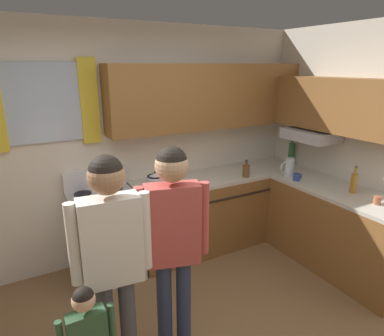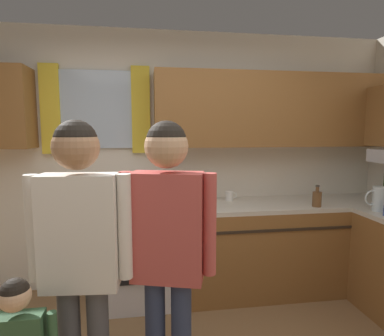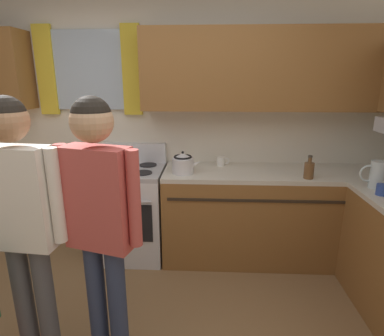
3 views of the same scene
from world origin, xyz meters
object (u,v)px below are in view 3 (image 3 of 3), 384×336
(mug_ceramic_white, at_px, (221,161))
(adult_in_plaid, at_px, (99,209))
(water_pitcher, at_px, (376,175))
(mug_cobalt_blue, at_px, (382,190))
(stove_oven, at_px, (131,210))
(stovetop_kettle, at_px, (183,163))
(bottle_squat_brown, at_px, (309,170))
(adult_holding_child, at_px, (20,209))

(mug_ceramic_white, relative_size, adult_in_plaid, 0.08)
(water_pitcher, bearing_deg, mug_cobalt_blue, -99.55)
(stove_oven, relative_size, stovetop_kettle, 4.02)
(bottle_squat_brown, relative_size, stovetop_kettle, 0.75)
(stove_oven, distance_m, mug_cobalt_blue, 2.20)
(water_pitcher, distance_m, adult_in_plaid, 2.11)
(mug_cobalt_blue, bearing_deg, stovetop_kettle, 162.03)
(bottle_squat_brown, relative_size, mug_ceramic_white, 1.63)
(water_pitcher, distance_m, adult_holding_child, 2.53)
(stove_oven, distance_m, stovetop_kettle, 0.76)
(stove_oven, bearing_deg, bottle_squat_brown, -7.64)
(stove_oven, bearing_deg, mug_cobalt_blue, -16.48)
(adult_in_plaid, bearing_deg, bottle_squat_brown, 36.34)
(adult_holding_child, bearing_deg, stovetop_kettle, 56.29)
(stove_oven, xyz_separation_m, mug_cobalt_blue, (2.06, -0.61, 0.48))
(stove_oven, xyz_separation_m, mug_ceramic_white, (0.90, 0.16, 0.48))
(water_pitcher, bearing_deg, stovetop_kettle, 167.92)
(stovetop_kettle, distance_m, adult_in_plaid, 1.25)
(adult_holding_child, height_order, adult_in_plaid, adult_holding_child)
(bottle_squat_brown, distance_m, water_pitcher, 0.51)
(stovetop_kettle, height_order, water_pitcher, water_pitcher)
(stovetop_kettle, relative_size, adult_holding_child, 0.16)
(stovetop_kettle, height_order, adult_holding_child, adult_holding_child)
(bottle_squat_brown, distance_m, adult_holding_child, 2.22)
(bottle_squat_brown, relative_size, mug_cobalt_blue, 1.79)
(mug_cobalt_blue, bearing_deg, stove_oven, 163.52)
(mug_cobalt_blue, bearing_deg, adult_holding_child, -162.87)
(stove_oven, height_order, adult_holding_child, adult_holding_child)
(bottle_squat_brown, xyz_separation_m, mug_cobalt_blue, (0.42, -0.39, -0.03))
(mug_ceramic_white, height_order, stovetop_kettle, stovetop_kettle)
(mug_ceramic_white, distance_m, mug_cobalt_blue, 1.40)
(mug_ceramic_white, height_order, adult_holding_child, adult_holding_child)
(bottle_squat_brown, distance_m, stovetop_kettle, 1.11)
(adult_holding_child, xyz_separation_m, adult_in_plaid, (0.44, 0.02, -0.00))
(adult_holding_child, distance_m, adult_in_plaid, 0.44)
(adult_in_plaid, bearing_deg, water_pitcher, 24.05)
(stove_oven, xyz_separation_m, stovetop_kettle, (0.54, -0.11, 0.53))
(stove_oven, distance_m, bottle_squat_brown, 1.73)
(stove_oven, height_order, bottle_squat_brown, bottle_squat_brown)
(mug_ceramic_white, relative_size, stovetop_kettle, 0.46)
(mug_cobalt_blue, bearing_deg, water_pitcher, 80.45)
(mug_ceramic_white, distance_m, adult_holding_child, 1.90)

